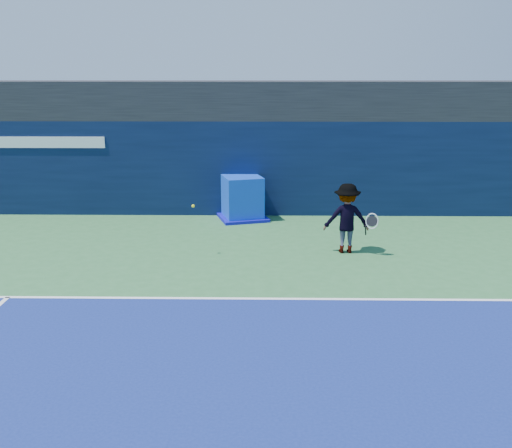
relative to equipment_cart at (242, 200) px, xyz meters
name	(u,v)px	position (x,y,z in m)	size (l,w,h in m)	color
ground	(246,374)	(0.42, -9.60, -0.62)	(80.00, 80.00, 0.00)	#2E6636
baseline	(251,299)	(0.42, -6.60, -0.61)	(24.00, 0.10, 0.01)	white
stadium_band	(257,100)	(0.42, 1.90, 2.98)	(36.00, 3.00, 1.20)	black
back_wall_assembly	(256,167)	(0.42, 0.90, 0.88)	(36.00, 1.03, 3.00)	black
equipment_cart	(242,200)	(0.00, 0.00, 0.00)	(1.75, 1.75, 1.35)	#0E38C4
tennis_player	(347,218)	(2.78, -3.40, 0.28)	(1.33, 0.73, 1.79)	silver
tennis_ball	(193,206)	(-1.08, -3.71, 0.65)	(0.08, 0.08, 0.08)	yellow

